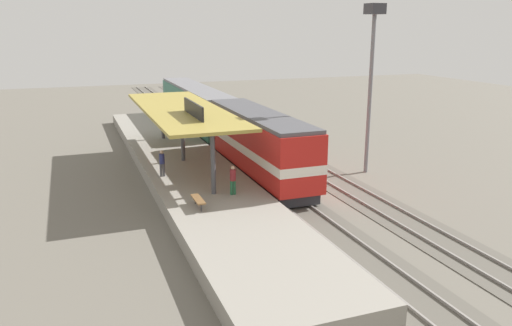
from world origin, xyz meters
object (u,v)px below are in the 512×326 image
Objects in this scene: platform_bench at (198,200)px; light_mast at (372,54)px; person_walking at (233,179)px; passenger_carriage_single at (196,108)px; locomotive at (259,144)px; person_waiting at (162,162)px.

light_mast is at bearing 21.74° from platform_bench.
platform_bench is 2.82m from person_walking.
person_walking is at bearing -98.75° from passenger_carriage_single.
passenger_carriage_single is (0.00, 18.00, -0.10)m from locomotive.
passenger_carriage_single is at bearing 111.98° from light_mast.
light_mast is 15.96m from person_waiting.
person_walking is at bearing -160.25° from light_mast.
light_mast is (13.80, 5.50, 7.05)m from platform_bench.
person_waiting reaches higher than platform_bench.
platform_bench is 16.45m from light_mast.
person_walking is (3.12, -5.07, 0.00)m from person_waiting.
platform_bench is 6.54m from person_waiting.
locomotive is 9.92m from light_mast.
person_walking is (-3.61, -5.42, -0.56)m from locomotive.
light_mast is 13.77m from person_walking.
passenger_carriage_single is at bearing 69.87° from person_waiting.
light_mast reaches higher than platform_bench.
light_mast reaches higher than person_walking.
locomotive reaches higher than person_waiting.
passenger_carriage_single is 11.70× the size of person_walking.
person_walking is (-3.61, -23.42, -0.46)m from passenger_carriage_single.
passenger_carriage_single is at bearing 90.00° from locomotive.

